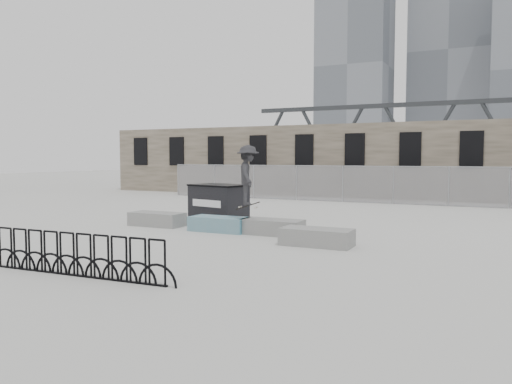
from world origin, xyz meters
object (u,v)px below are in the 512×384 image
planter_offset (317,236)px  bike_rack (76,255)px  skateboarder (248,175)px  planter_center_right (272,226)px  dumpster (219,203)px  planter_center_left (220,223)px  planter_far_left (157,219)px

planter_offset → bike_rack: bike_rack is taller
skateboarder → planter_center_right: bearing=-93.8°
bike_rack → dumpster: bearing=101.5°
planter_center_right → skateboarder: 1.82m
planter_center_left → planter_offset: 4.00m
planter_offset → skateboarder: (-2.66, 0.98, 1.64)m
dumpster → bike_rack: (1.85, -9.07, -0.28)m
planter_offset → skateboarder: size_ratio=0.96×
dumpster → planter_far_left: bearing=-108.3°
planter_offset → dumpster: (-5.19, 3.45, 0.46)m
planter_center_left → planter_center_right: bearing=4.3°
planter_center_right → dumpster: size_ratio=0.83×
planter_far_left → dumpster: (1.33, 2.12, 0.46)m
skateboarder → planter_far_left: bearing=55.5°
dumpster → skateboarder: (2.54, -2.48, 1.19)m
planter_center_left → planter_offset: same height
planter_center_right → planter_offset: 2.35m
planter_far_left → dumpster: 2.55m
planter_offset → dumpster: bearing=146.4°
planter_offset → planter_far_left: bearing=168.5°
planter_center_right → dumpster: (-3.24, 2.15, 0.46)m
planter_far_left → skateboarder: skateboarder is taller
planter_center_left → planter_center_right: size_ratio=1.00×
planter_far_left → dumpster: bearing=57.8°
planter_far_left → planter_offset: same height
planter_far_left → planter_offset: (6.53, -1.33, 0.00)m
planter_center_right → dumpster: dumpster is taller
planter_center_right → skateboarder: (-0.70, -0.33, 1.64)m
planter_far_left → planter_offset: size_ratio=1.00×
planter_center_left → skateboarder: 2.02m
planter_center_right → bike_rack: bike_rack is taller
planter_center_right → planter_center_left: bearing=-175.7°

